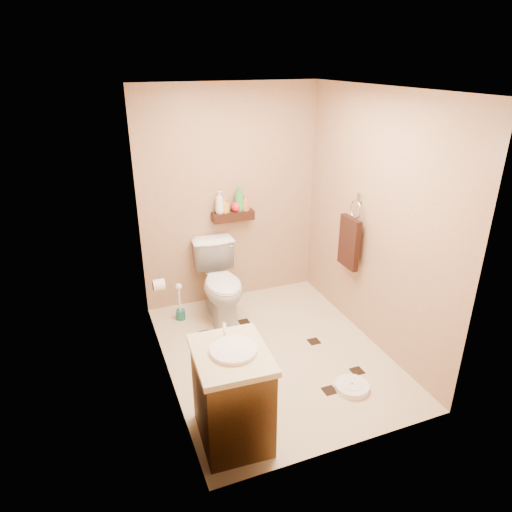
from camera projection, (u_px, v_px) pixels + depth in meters
name	position (u px, v px, depth m)	size (l,w,h in m)	color
ground	(274.00, 353.00, 4.39)	(2.50, 2.50, 0.00)	beige
wall_back	(230.00, 198.00, 4.98)	(2.00, 0.04, 2.40)	tan
wall_front	(356.00, 305.00, 2.85)	(2.00, 0.04, 2.40)	tan
wall_left	(159.00, 254.00, 3.58)	(0.04, 2.50, 2.40)	tan
wall_right	(374.00, 223.00, 4.24)	(0.04, 2.50, 2.40)	tan
ceiling	(279.00, 88.00, 3.43)	(2.00, 2.50, 0.02)	silver
wall_shelf	(233.00, 216.00, 4.98)	(0.46, 0.14, 0.10)	#361A0E
floor_accents	(280.00, 353.00, 4.39)	(1.23, 1.41, 0.01)	black
toilet	(221.00, 283.00, 4.85)	(0.46, 0.80, 0.81)	white
vanity	(232.00, 394.00, 3.28)	(0.55, 0.65, 0.88)	brown
bathroom_scale	(352.00, 387.00, 3.90)	(0.36, 0.36, 0.06)	white
toilet_brush	(180.00, 307.00, 4.90)	(0.10, 0.10, 0.43)	#196658
towel_ring	(350.00, 240.00, 4.53)	(0.12, 0.30, 0.76)	silver
toilet_paper	(159.00, 285.00, 4.40)	(0.12, 0.11, 0.12)	white
bottle_a	(219.00, 202.00, 4.86)	(0.10, 0.10, 0.25)	white
bottle_b	(225.00, 206.00, 4.90)	(0.07, 0.07, 0.16)	gold
bottle_c	(236.00, 205.00, 4.95)	(0.11, 0.11, 0.15)	red
bottle_d	(239.00, 199.00, 4.93)	(0.11, 0.11, 0.27)	green
bottle_e	(245.00, 202.00, 4.97)	(0.08, 0.08, 0.18)	#EB7E4E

